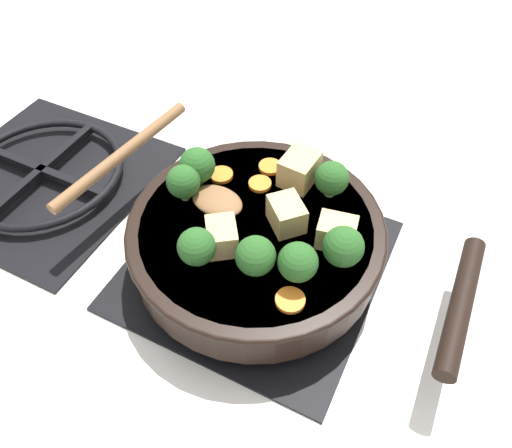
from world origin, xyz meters
TOP-DOWN VIEW (x-y plane):
  - ground_plane at (0.00, 0.00)m, footprint 2.40×2.40m
  - front_burner_grate at (0.00, 0.00)m, footprint 0.31×0.31m
  - rear_burner_grate at (0.00, 0.36)m, footprint 0.31×0.31m
  - skillet_pan at (0.00, -0.00)m, footprint 0.31×0.42m
  - wooden_spoon at (0.02, 0.15)m, footprint 0.25×0.22m
  - tofu_cube_center_large at (0.02, -0.03)m, footprint 0.06×0.06m
  - tofu_cube_near_handle at (0.02, -0.09)m, footprint 0.04×0.05m
  - tofu_cube_east_chunk at (-0.05, 0.02)m, footprint 0.05×0.05m
  - tofu_cube_west_chunk at (0.09, -0.02)m, footprint 0.05×0.04m
  - broccoli_floret_near_spoon at (-0.00, 0.10)m, footprint 0.04×0.04m
  - broccoli_floret_center_top at (0.09, -0.06)m, footprint 0.04×0.04m
  - broccoli_floret_east_rim at (-0.06, -0.03)m, footprint 0.04×0.04m
  - broccoli_floret_west_rim at (-0.01, -0.11)m, footprint 0.05×0.05m
  - broccoli_floret_north_edge at (0.03, 0.10)m, footprint 0.05×0.05m
  - broccoli_floret_south_cluster at (-0.05, -0.07)m, footprint 0.04×0.04m
  - broccoli_floret_mid_floret at (-0.08, 0.03)m, footprint 0.04×0.04m
  - carrot_slice_orange_thin at (0.06, 0.03)m, footprint 0.03×0.03m
  - carrot_slice_near_center at (0.10, 0.03)m, footprint 0.03×0.03m
  - carrot_slice_edge_slice at (-0.08, -0.08)m, footprint 0.03×0.03m
  - carrot_slice_under_broccoli at (0.05, 0.08)m, footprint 0.03×0.03m

SIDE VIEW (x-z plane):
  - ground_plane at x=0.00m, z-range 0.00..0.00m
  - front_burner_grate at x=0.00m, z-range 0.00..0.03m
  - rear_burner_grate at x=0.00m, z-range 0.00..0.03m
  - skillet_pan at x=0.00m, z-range 0.03..0.09m
  - carrot_slice_orange_thin at x=0.06m, z-range 0.08..0.09m
  - carrot_slice_near_center at x=0.10m, z-range 0.08..0.09m
  - carrot_slice_edge_slice at x=-0.08m, z-range 0.08..0.09m
  - carrot_slice_under_broccoli at x=0.05m, z-range 0.08..0.09m
  - wooden_spoon at x=0.02m, z-range 0.08..0.10m
  - tofu_cube_east_chunk at x=-0.05m, z-range 0.08..0.12m
  - tofu_cube_near_handle at x=0.02m, z-range 0.08..0.12m
  - tofu_cube_center_large at x=0.02m, z-range 0.08..0.12m
  - tofu_cube_west_chunk at x=0.09m, z-range 0.08..0.12m
  - broccoli_floret_near_spoon at x=0.00m, z-range 0.08..0.13m
  - broccoli_floret_center_top at x=0.09m, z-range 0.08..0.13m
  - broccoli_floret_mid_floret at x=-0.08m, z-range 0.08..0.13m
  - broccoli_floret_south_cluster at x=-0.05m, z-range 0.08..0.14m
  - broccoli_floret_east_rim at x=-0.06m, z-range 0.08..0.14m
  - broccoli_floret_north_edge at x=0.03m, z-range 0.08..0.14m
  - broccoli_floret_west_rim at x=-0.01m, z-range 0.08..0.14m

